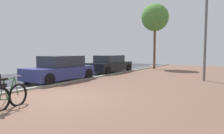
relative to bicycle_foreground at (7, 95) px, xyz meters
name	(u,v)px	position (x,y,z in m)	size (l,w,h in m)	color
ground	(93,104)	(1.75, 1.89, -0.42)	(21.00, 40.00, 0.13)	#2C2B33
bicycle_foreground	(7,95)	(0.00, 0.00, 0.00)	(0.57, 1.37, 1.10)	black
parked_car_near	(60,69)	(-2.97, 4.86, 0.28)	(1.96, 4.03, 1.42)	navy
parked_car_far	(110,64)	(-3.10, 10.19, 0.25)	(1.89, 4.17, 1.35)	black
lamp_post	(206,23)	(3.95, 9.28, 2.85)	(0.20, 0.52, 5.84)	slate
street_tree	(155,18)	(-1.40, 15.36, 4.43)	(2.56, 2.56, 6.14)	brown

